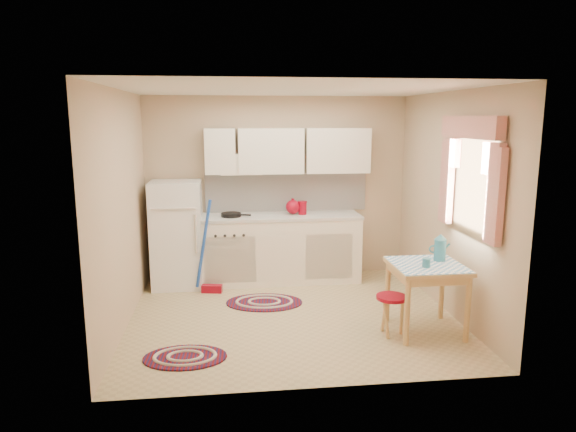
# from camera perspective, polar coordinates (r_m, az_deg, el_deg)

# --- Properties ---
(room_shell) EXTENTS (3.64, 3.60, 2.52)m
(room_shell) POSITION_cam_1_polar(r_m,az_deg,el_deg) (5.79, 1.68, 4.80)
(room_shell) COLOR tan
(room_shell) RESTS_ON ground
(fridge) EXTENTS (0.65, 0.60, 1.40)m
(fridge) POSITION_cam_1_polar(r_m,az_deg,el_deg) (6.91, -12.22, -1.99)
(fridge) COLOR white
(fridge) RESTS_ON ground
(broom) EXTENTS (0.30, 0.16, 1.20)m
(broom) POSITION_cam_1_polar(r_m,az_deg,el_deg) (6.56, -8.59, -3.44)
(broom) COLOR blue
(broom) RESTS_ON ground
(base_cabinets) EXTENTS (2.25, 0.60, 0.88)m
(base_cabinets) POSITION_cam_1_polar(r_m,az_deg,el_deg) (7.01, -1.31, -3.73)
(base_cabinets) COLOR white
(base_cabinets) RESTS_ON ground
(countertop) EXTENTS (2.27, 0.62, 0.04)m
(countertop) POSITION_cam_1_polar(r_m,az_deg,el_deg) (6.91, -1.33, -0.04)
(countertop) COLOR silver
(countertop) RESTS_ON base_cabinets
(frying_pan) EXTENTS (0.33, 0.33, 0.05)m
(frying_pan) POSITION_cam_1_polar(r_m,az_deg,el_deg) (6.82, -6.34, 0.14)
(frying_pan) COLOR black
(frying_pan) RESTS_ON countertop
(red_kettle) EXTENTS (0.23, 0.22, 0.21)m
(red_kettle) POSITION_cam_1_polar(r_m,az_deg,el_deg) (6.91, 0.54, 1.02)
(red_kettle) COLOR maroon
(red_kettle) RESTS_ON countertop
(red_canister) EXTENTS (0.12, 0.12, 0.16)m
(red_canister) POSITION_cam_1_polar(r_m,az_deg,el_deg) (6.94, 1.61, 0.84)
(red_canister) COLOR maroon
(red_canister) RESTS_ON countertop
(table) EXTENTS (0.72, 0.72, 0.72)m
(table) POSITION_cam_1_polar(r_m,az_deg,el_deg) (5.59, 15.05, -8.81)
(table) COLOR #E4B772
(table) RESTS_ON ground
(stool) EXTENTS (0.39, 0.39, 0.42)m
(stool) POSITION_cam_1_polar(r_m,az_deg,el_deg) (5.47, 11.36, -10.76)
(stool) COLOR maroon
(stool) RESTS_ON ground
(coffee_pot) EXTENTS (0.19, 0.17, 0.31)m
(coffee_pot) POSITION_cam_1_polar(r_m,az_deg,el_deg) (5.62, 16.54, -3.30)
(coffee_pot) COLOR teal
(coffee_pot) RESTS_ON table
(mug) EXTENTS (0.11, 0.11, 0.10)m
(mug) POSITION_cam_1_polar(r_m,az_deg,el_deg) (5.36, 15.12, -5.07)
(mug) COLOR teal
(mug) RESTS_ON table
(rug_center) EXTENTS (0.98, 0.70, 0.02)m
(rug_center) POSITION_cam_1_polar(r_m,az_deg,el_deg) (6.30, -2.65, -9.57)
(rug_center) COLOR maroon
(rug_center) RESTS_ON ground
(rug_left) EXTENTS (0.80, 0.55, 0.02)m
(rug_left) POSITION_cam_1_polar(r_m,az_deg,el_deg) (5.06, -11.37, -15.14)
(rug_left) COLOR maroon
(rug_left) RESTS_ON ground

